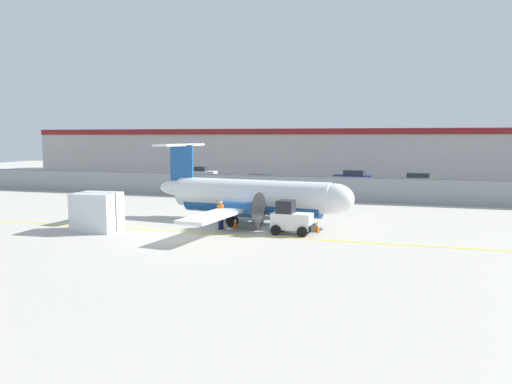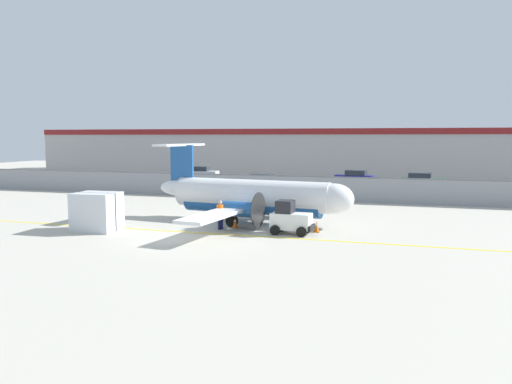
{
  "view_description": "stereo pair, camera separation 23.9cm",
  "coord_description": "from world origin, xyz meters",
  "px_view_note": "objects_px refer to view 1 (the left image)",
  "views": [
    {
      "loc": [
        10.5,
        -23.62,
        5.41
      ],
      "look_at": [
        1.32,
        7.42,
        1.8
      ],
      "focal_mm": 35.0,
      "sensor_mm": 36.0,
      "label": 1
    },
    {
      "loc": [
        10.73,
        -23.55,
        5.41
      ],
      "look_at": [
        1.32,
        7.42,
        1.8
      ],
      "focal_mm": 35.0,
      "sensor_mm": 36.0,
      "label": 2
    }
  ],
  "objects_px": {
    "baggage_tug": "(291,219)",
    "parked_car_1": "(262,182)",
    "commuter_airplane": "(255,197)",
    "cargo_container": "(97,212)",
    "parked_car_0": "(199,173)",
    "ground_crew_worker": "(221,213)",
    "parked_car_3": "(419,180)",
    "traffic_cone_far_right": "(235,223)",
    "traffic_cone_near_right": "(231,215)",
    "parked_car_2": "(353,177)",
    "traffic_cone_far_left": "(317,213)",
    "traffic_cone_near_left": "(317,227)"
  },
  "relations": [
    {
      "from": "ground_crew_worker",
      "to": "parked_car_3",
      "type": "distance_m",
      "value": 29.41
    },
    {
      "from": "traffic_cone_near_right",
      "to": "parked_car_3",
      "type": "xyz_separation_m",
      "value": [
        12.35,
        23.43,
        0.58
      ]
    },
    {
      "from": "ground_crew_worker",
      "to": "traffic_cone_near_left",
      "type": "height_order",
      "value": "ground_crew_worker"
    },
    {
      "from": "commuter_airplane",
      "to": "traffic_cone_near_right",
      "type": "height_order",
      "value": "commuter_airplane"
    },
    {
      "from": "commuter_airplane",
      "to": "parked_car_1",
      "type": "height_order",
      "value": "commuter_airplane"
    },
    {
      "from": "parked_car_1",
      "to": "parked_car_3",
      "type": "bearing_deg",
      "value": 25.87
    },
    {
      "from": "baggage_tug",
      "to": "traffic_cone_far_left",
      "type": "bearing_deg",
      "value": 89.67
    },
    {
      "from": "baggage_tug",
      "to": "traffic_cone_near_right",
      "type": "distance_m",
      "value": 6.07
    },
    {
      "from": "cargo_container",
      "to": "parked_car_2",
      "type": "distance_m",
      "value": 33.58
    },
    {
      "from": "ground_crew_worker",
      "to": "parked_car_1",
      "type": "xyz_separation_m",
      "value": [
        -3.47,
        21.05,
        -0.06
      ]
    },
    {
      "from": "ground_crew_worker",
      "to": "parked_car_3",
      "type": "relative_size",
      "value": 0.39
    },
    {
      "from": "commuter_airplane",
      "to": "traffic_cone_near_left",
      "type": "xyz_separation_m",
      "value": [
        4.36,
        -2.24,
        -1.29
      ]
    },
    {
      "from": "baggage_tug",
      "to": "parked_car_3",
      "type": "xyz_separation_m",
      "value": [
        7.55,
        27.11,
        0.04
      ]
    },
    {
      "from": "cargo_container",
      "to": "traffic_cone_far_right",
      "type": "bearing_deg",
      "value": 20.63
    },
    {
      "from": "traffic_cone_near_left",
      "to": "parked_car_0",
      "type": "bearing_deg",
      "value": 123.66
    },
    {
      "from": "ground_crew_worker",
      "to": "parked_car_2",
      "type": "bearing_deg",
      "value": -69.64
    },
    {
      "from": "baggage_tug",
      "to": "parked_car_3",
      "type": "relative_size",
      "value": 0.55
    },
    {
      "from": "cargo_container",
      "to": "traffic_cone_far_left",
      "type": "distance_m",
      "value": 14.13
    },
    {
      "from": "parked_car_0",
      "to": "parked_car_3",
      "type": "distance_m",
      "value": 26.33
    },
    {
      "from": "parked_car_1",
      "to": "parked_car_3",
      "type": "height_order",
      "value": "same"
    },
    {
      "from": "parked_car_0",
      "to": "parked_car_3",
      "type": "xyz_separation_m",
      "value": [
        26.08,
        -3.64,
        0.0
      ]
    },
    {
      "from": "traffic_cone_far_right",
      "to": "traffic_cone_far_left",
      "type": "bearing_deg",
      "value": 52.74
    },
    {
      "from": "commuter_airplane",
      "to": "baggage_tug",
      "type": "distance_m",
      "value": 4.49
    },
    {
      "from": "baggage_tug",
      "to": "parked_car_1",
      "type": "bearing_deg",
      "value": 113.41
    },
    {
      "from": "commuter_airplane",
      "to": "traffic_cone_far_left",
      "type": "bearing_deg",
      "value": 47.46
    },
    {
      "from": "traffic_cone_near_right",
      "to": "ground_crew_worker",
      "type": "bearing_deg",
      "value": -80.59
    },
    {
      "from": "commuter_airplane",
      "to": "ground_crew_worker",
      "type": "height_order",
      "value": "commuter_airplane"
    },
    {
      "from": "traffic_cone_far_right",
      "to": "parked_car_0",
      "type": "height_order",
      "value": "parked_car_0"
    },
    {
      "from": "commuter_airplane",
      "to": "parked_car_2",
      "type": "bearing_deg",
      "value": 88.85
    },
    {
      "from": "cargo_container",
      "to": "traffic_cone_near_right",
      "type": "height_order",
      "value": "cargo_container"
    },
    {
      "from": "parked_car_2",
      "to": "parked_car_3",
      "type": "xyz_separation_m",
      "value": [
        6.97,
        -2.24,
        0.0
      ]
    },
    {
      "from": "parked_car_0",
      "to": "parked_car_1",
      "type": "height_order",
      "value": "same"
    },
    {
      "from": "parked_car_3",
      "to": "traffic_cone_near_left",
      "type": "bearing_deg",
      "value": -96.68
    },
    {
      "from": "commuter_airplane",
      "to": "parked_car_0",
      "type": "bearing_deg",
      "value": 126.09
    },
    {
      "from": "baggage_tug",
      "to": "parked_car_2",
      "type": "distance_m",
      "value": 29.36
    },
    {
      "from": "cargo_container",
      "to": "parked_car_1",
      "type": "bearing_deg",
      "value": 79.66
    },
    {
      "from": "parked_car_0",
      "to": "parked_car_2",
      "type": "bearing_deg",
      "value": -7.79
    },
    {
      "from": "baggage_tug",
      "to": "ground_crew_worker",
      "type": "height_order",
      "value": "baggage_tug"
    },
    {
      "from": "traffic_cone_far_left",
      "to": "parked_car_1",
      "type": "height_order",
      "value": "parked_car_1"
    },
    {
      "from": "traffic_cone_near_right",
      "to": "baggage_tug",
      "type": "bearing_deg",
      "value": -37.49
    },
    {
      "from": "parked_car_3",
      "to": "baggage_tug",
      "type": "bearing_deg",
      "value": -98.81
    },
    {
      "from": "commuter_airplane",
      "to": "ground_crew_worker",
      "type": "xyz_separation_m",
      "value": [
        -1.17,
        -3.05,
        -0.65
      ]
    },
    {
      "from": "ground_crew_worker",
      "to": "baggage_tug",
      "type": "bearing_deg",
      "value": -152.54
    },
    {
      "from": "baggage_tug",
      "to": "ground_crew_worker",
      "type": "distance_m",
      "value": 4.22
    },
    {
      "from": "traffic_cone_far_left",
      "to": "parked_car_0",
      "type": "relative_size",
      "value": 0.15
    },
    {
      "from": "traffic_cone_near_right",
      "to": "traffic_cone_far_left",
      "type": "xyz_separation_m",
      "value": [
        5.21,
        2.51,
        0.0
      ]
    },
    {
      "from": "traffic_cone_far_right",
      "to": "parked_car_0",
      "type": "bearing_deg",
      "value": 116.62
    },
    {
      "from": "cargo_container",
      "to": "parked_car_0",
      "type": "height_order",
      "value": "cargo_container"
    },
    {
      "from": "parked_car_3",
      "to": "traffic_cone_far_right",
      "type": "bearing_deg",
      "value": -106.29
    },
    {
      "from": "baggage_tug",
      "to": "parked_car_1",
      "type": "height_order",
      "value": "baggage_tug"
    }
  ]
}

